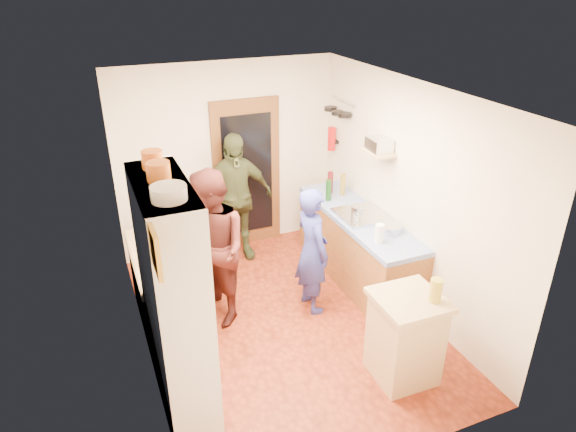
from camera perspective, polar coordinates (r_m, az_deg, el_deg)
floor at (r=5.97m, az=-0.43°, el=-11.69°), size 3.00×4.00×0.02m
ceiling at (r=4.84m, az=-0.53°, el=13.75°), size 3.00×4.00×0.02m
wall_back at (r=7.04m, az=-6.70°, el=6.35°), size 3.00×0.02×2.60m
wall_front at (r=3.77m, az=11.44°, el=-12.81°), size 3.00×0.02×2.60m
wall_left at (r=4.97m, az=-16.84°, el=-3.24°), size 0.02×4.00×2.60m
wall_right at (r=5.96m, az=13.11°, el=2.15°), size 0.02×4.00×2.60m
door_frame at (r=7.15m, az=-4.59°, el=4.64°), size 0.95×0.06×2.10m
door_glass at (r=7.12m, az=-4.50°, el=4.55°), size 0.70×0.02×1.70m
hutch_body at (r=4.41m, az=-12.44°, el=-9.76°), size 0.40×1.20×2.20m
hutch_top_shelf at (r=3.90m, az=-13.93°, el=3.31°), size 0.40×1.14×0.04m
plate_stack at (r=3.56m, az=-13.12°, el=2.51°), size 0.25×0.25×0.10m
orange_pot_a at (r=3.92m, az=-14.21°, el=4.83°), size 0.18×0.18×0.14m
orange_pot_b at (r=4.17m, az=-14.85°, el=6.08°), size 0.17×0.17×0.15m
left_counter_base at (r=5.83m, az=-13.28°, el=-8.26°), size 0.60×1.40×0.85m
left_counter_top at (r=5.59m, az=-13.74°, el=-4.43°), size 0.64×1.44×0.05m
toaster at (r=5.13m, az=-12.36°, el=-5.84°), size 0.23×0.17×0.16m
kettle at (r=5.37m, az=-14.04°, el=-4.35°), size 0.21×0.21×0.19m
orange_bowl at (r=5.65m, az=-13.20°, el=-3.14°), size 0.26×0.26×0.10m
chopping_board at (r=6.13m, az=-14.62°, el=-1.33°), size 0.33×0.27×0.02m
right_counter_base at (r=6.56m, az=7.66°, el=-3.67°), size 0.60×2.20×0.84m
right_counter_top at (r=6.35m, az=7.89°, el=-0.13°), size 0.62×2.22×0.06m
hob at (r=6.29m, az=8.14°, el=0.10°), size 0.55×0.58×0.04m
pot_on_hob at (r=6.22m, az=7.89°, el=0.60°), size 0.19×0.19×0.12m
bottle_a at (r=6.65m, az=4.53°, el=2.87°), size 0.07×0.07×0.28m
bottle_b at (r=6.87m, az=4.72°, el=3.71°), size 0.09×0.09×0.30m
bottle_c at (r=6.84m, az=6.12°, el=3.53°), size 0.08×0.08×0.30m
paper_towel at (r=5.70m, az=10.12°, el=-1.94°), size 0.12×0.12×0.22m
mixing_bowl at (r=5.96m, az=11.33°, el=-1.40°), size 0.29×0.29×0.09m
island_base at (r=5.15m, az=12.83°, el=-13.24°), size 0.56×0.56×0.86m
island_top at (r=4.88m, az=13.36°, el=-9.07°), size 0.63×0.63×0.05m
cutting_board at (r=4.89m, az=12.55°, el=-8.82°), size 0.36×0.29×0.02m
oil_jar at (r=4.82m, az=16.10°, el=-7.93°), size 0.12×0.12×0.23m
pan_rail at (r=6.92m, az=6.10°, el=12.54°), size 0.02×0.65×0.02m
pan_hang_a at (r=6.78m, az=6.30°, el=11.10°), size 0.18×0.18×0.05m
pan_hang_b at (r=6.95m, az=5.50°, el=11.34°), size 0.16×0.16×0.05m
pan_hang_c at (r=7.12m, az=4.74°, el=11.80°), size 0.17×0.17×0.05m
wall_shelf at (r=6.08m, az=9.99°, el=6.99°), size 0.26×0.42×0.03m
radio at (r=6.06m, az=10.06°, el=7.80°), size 0.24×0.31×0.15m
ext_bracket at (r=7.24m, az=5.29°, el=8.22°), size 0.06×0.10×0.04m
fire_extinguisher at (r=7.19m, az=4.88°, el=8.55°), size 0.11×0.11×0.32m
picture_frame at (r=3.26m, az=-14.51°, el=-3.93°), size 0.03×0.25×0.30m
person_hob at (r=5.79m, az=3.05°, el=-3.89°), size 0.39×0.57×1.51m
person_left at (r=5.65m, az=-8.32°, el=-3.43°), size 0.86×1.00×1.78m
person_back at (r=6.83m, az=-5.86°, el=2.03°), size 1.04×0.44×1.77m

